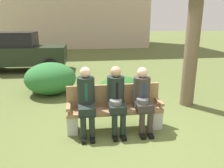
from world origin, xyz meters
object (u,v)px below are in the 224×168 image
at_px(seated_man_left, 86,98).
at_px(parked_car_near, 19,52).
at_px(seated_man_middle, 116,97).
at_px(shrub_near_bench, 120,90).
at_px(park_bench, 114,109).
at_px(seated_man_right, 143,96).
at_px(shrub_far_lawn, 49,77).
at_px(shrub_mid_lawn, 51,78).

height_order(seated_man_left, parked_car_near, parked_car_near).
distance_m(seated_man_middle, shrub_near_bench, 1.57).
distance_m(park_bench, parked_car_near, 6.79).
height_order(seated_man_middle, shrub_near_bench, seated_man_middle).
distance_m(seated_man_left, parked_car_near, 6.64).
height_order(seated_man_right, parked_car_near, parked_car_near).
xyz_separation_m(seated_man_right, parked_car_near, (-3.80, 6.08, 0.13)).
xyz_separation_m(seated_man_middle, shrub_far_lawn, (-1.67, 3.03, -0.32)).
distance_m(park_bench, shrub_far_lawn, 3.34).
bearing_deg(seated_man_left, seated_man_middle, -0.64).
bearing_deg(parked_car_near, shrub_near_bench, -51.66).
height_order(seated_man_left, seated_man_middle, seated_man_left).
bearing_deg(park_bench, seated_man_middle, -83.04).
height_order(seated_man_middle, shrub_mid_lawn, seated_man_middle).
bearing_deg(shrub_far_lawn, seated_man_left, -70.19).
distance_m(seated_man_middle, parked_car_near, 6.90).
xyz_separation_m(shrub_mid_lawn, parked_car_near, (-1.69, 3.44, 0.36)).
xyz_separation_m(seated_man_left, shrub_far_lawn, (-1.09, 3.03, -0.33)).
bearing_deg(parked_car_near, park_bench, -61.33).
relative_size(seated_man_right, parked_car_near, 0.32).
bearing_deg(seated_man_left, shrub_far_lawn, 109.81).
relative_size(seated_man_right, shrub_far_lawn, 0.99).
relative_size(shrub_mid_lawn, parked_car_near, 0.39).
bearing_deg(shrub_near_bench, shrub_mid_lawn, 149.39).
bearing_deg(parked_car_near, seated_man_middle, -61.74).
bearing_deg(shrub_far_lawn, shrub_near_bench, -37.15).
relative_size(shrub_near_bench, shrub_mid_lawn, 0.78).
bearing_deg(park_bench, shrub_near_bench, 74.52).
relative_size(seated_man_left, parked_car_near, 0.33).
relative_size(park_bench, shrub_far_lawn, 1.48).
xyz_separation_m(seated_man_right, shrub_near_bench, (-0.17, 1.49, -0.34)).
relative_size(park_bench, shrub_mid_lawn, 1.26).
distance_m(park_bench, seated_man_middle, 0.33).
height_order(park_bench, seated_man_right, seated_man_right).
distance_m(park_bench, seated_man_right, 0.63).
height_order(seated_man_left, shrub_far_lawn, seated_man_left).
relative_size(seated_man_middle, shrub_far_lawn, 1.01).
xyz_separation_m(park_bench, parked_car_near, (-3.25, 5.95, 0.42)).
bearing_deg(shrub_mid_lawn, seated_man_middle, -59.14).
height_order(park_bench, seated_man_middle, seated_man_middle).
height_order(seated_man_middle, seated_man_right, seated_man_middle).
bearing_deg(park_bench, parked_car_near, 118.67).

